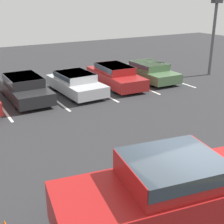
{
  "coord_description": "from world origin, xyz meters",
  "views": [
    {
      "loc": [
        -5.15,
        -4.62,
        5.06
      ],
      "look_at": [
        0.33,
        4.82,
        1.0
      ],
      "focal_mm": 50.0,
      "sensor_mm": 36.0,
      "label": 1
    }
  ],
  "objects_px": {
    "parked_sedan_e": "(149,71)",
    "parked_sedan_b": "(24,87)",
    "pickup_truck": "(183,189)",
    "parked_sedan_c": "(76,82)",
    "parked_sedan_d": "(115,75)",
    "light_post": "(214,29)"
  },
  "relations": [
    {
      "from": "parked_sedan_e",
      "to": "parked_sedan_b",
      "type": "bearing_deg",
      "value": -89.08
    },
    {
      "from": "parked_sedan_b",
      "to": "parked_sedan_e",
      "type": "xyz_separation_m",
      "value": [
        7.95,
        -0.09,
        -0.04
      ]
    },
    {
      "from": "pickup_truck",
      "to": "parked_sedan_c",
      "type": "bearing_deg",
      "value": 88.4
    },
    {
      "from": "parked_sedan_d",
      "to": "parked_sedan_c",
      "type": "bearing_deg",
      "value": -80.27
    },
    {
      "from": "parked_sedan_b",
      "to": "light_post",
      "type": "bearing_deg",
      "value": 85.53
    },
    {
      "from": "parked_sedan_d",
      "to": "light_post",
      "type": "bearing_deg",
      "value": 86.61
    },
    {
      "from": "parked_sedan_c",
      "to": "parked_sedan_d",
      "type": "bearing_deg",
      "value": 94.26
    },
    {
      "from": "parked_sedan_c",
      "to": "parked_sedan_e",
      "type": "relative_size",
      "value": 0.98
    },
    {
      "from": "pickup_truck",
      "to": "parked_sedan_e",
      "type": "distance_m",
      "value": 13.4
    },
    {
      "from": "pickup_truck",
      "to": "light_post",
      "type": "xyz_separation_m",
      "value": [
        11.86,
        10.34,
        2.18
      ]
    },
    {
      "from": "parked_sedan_c",
      "to": "light_post",
      "type": "bearing_deg",
      "value": 84.77
    },
    {
      "from": "parked_sedan_b",
      "to": "pickup_truck",
      "type": "bearing_deg",
      "value": 2.82
    },
    {
      "from": "parked_sedan_c",
      "to": "parked_sedan_d",
      "type": "height_order",
      "value": "parked_sedan_d"
    },
    {
      "from": "parked_sedan_b",
      "to": "parked_sedan_d",
      "type": "distance_m",
      "value": 5.42
    },
    {
      "from": "parked_sedan_d",
      "to": "pickup_truck",
      "type": "bearing_deg",
      "value": -19.87
    },
    {
      "from": "parked_sedan_b",
      "to": "light_post",
      "type": "relative_size",
      "value": 0.92
    },
    {
      "from": "parked_sedan_c",
      "to": "parked_sedan_b",
      "type": "bearing_deg",
      "value": -100.05
    },
    {
      "from": "pickup_truck",
      "to": "parked_sedan_b",
      "type": "distance_m",
      "value": 11.3
    },
    {
      "from": "light_post",
      "to": "parked_sedan_b",
      "type": "bearing_deg",
      "value": 175.68
    },
    {
      "from": "parked_sedan_c",
      "to": "pickup_truck",
      "type": "bearing_deg",
      "value": -13.08
    },
    {
      "from": "parked_sedan_b",
      "to": "parked_sedan_e",
      "type": "height_order",
      "value": "parked_sedan_b"
    },
    {
      "from": "light_post",
      "to": "parked_sedan_c",
      "type": "bearing_deg",
      "value": 176.74
    }
  ]
}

